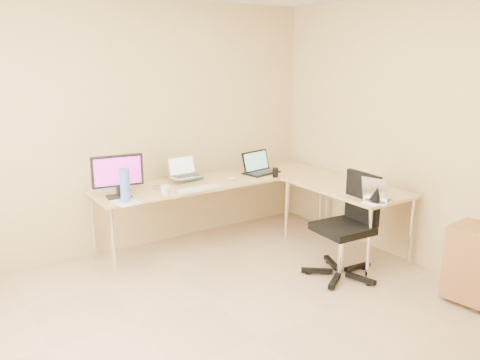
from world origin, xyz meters
TOP-DOWN VIEW (x-y plane):
  - floor at (0.00, 0.00)m, footprint 4.50×4.50m
  - wall_back at (0.00, 2.25)m, footprint 4.50×0.00m
  - wall_right at (2.10, 0.00)m, footprint 0.00×4.50m
  - desk_main at (0.72, 1.85)m, footprint 2.65×0.70m
  - desk_return at (1.70, 0.85)m, footprint 0.70×1.30m
  - monitor at (-0.40, 1.73)m, footprint 0.50×0.22m
  - book_stack at (0.49, 2.05)m, footprint 0.26×0.32m
  - laptop_center at (0.40, 1.93)m, footprint 0.34×0.27m
  - laptop_black at (1.30, 1.79)m, footprint 0.44×0.36m
  - keyboard at (0.35, 1.55)m, footprint 0.46×0.14m
  - mouse at (0.86, 1.70)m, footprint 0.11×0.08m
  - mug at (-0.00, 1.55)m, footprint 0.13×0.13m
  - cd_stack at (0.03, 1.81)m, footprint 0.15×0.15m
  - water_bottle at (-0.40, 1.55)m, footprint 0.11×0.11m
  - papers at (-0.40, 1.55)m, footprint 0.23×0.31m
  - white_box at (-0.40, 2.05)m, footprint 0.20×0.15m
  - desk_fan at (-0.20, 2.05)m, footprint 0.30×0.30m
  - black_cup at (1.31, 1.55)m, footprint 0.07×0.07m
  - laptop_return at (1.54, 0.30)m, footprint 0.35×0.31m
  - office_chair at (1.26, 0.45)m, footprint 0.63×0.63m
  - cabinet at (1.82, -0.56)m, footprint 0.42×0.49m

SIDE VIEW (x-z plane):
  - floor at x=0.00m, z-range 0.00..0.00m
  - cabinet at x=1.82m, z-range 0.05..0.67m
  - desk_main at x=0.72m, z-range 0.00..0.73m
  - desk_return at x=1.70m, z-range 0.00..0.73m
  - office_chair at x=1.26m, z-range 0.01..0.99m
  - papers at x=-0.40m, z-range 0.73..0.74m
  - keyboard at x=0.35m, z-range 0.73..0.75m
  - cd_stack at x=0.03m, z-range 0.73..0.76m
  - mouse at x=0.86m, z-range 0.73..0.76m
  - book_stack at x=0.49m, z-range 0.73..0.78m
  - white_box at x=-0.40m, z-range 0.73..0.80m
  - mug at x=0.00m, z-range 0.73..0.83m
  - black_cup at x=1.31m, z-range 0.73..0.83m
  - laptop_return at x=1.54m, z-range 0.73..0.93m
  - laptop_black at x=1.30m, z-range 0.73..0.98m
  - desk_fan at x=-0.20m, z-range 0.73..1.02m
  - laptop_center at x=0.40m, z-range 0.78..0.99m
  - water_bottle at x=-0.40m, z-range 0.73..1.04m
  - monitor at x=-0.40m, z-range 0.73..1.14m
  - wall_back at x=0.00m, z-range -0.95..3.55m
  - wall_right at x=2.10m, z-range -0.95..3.55m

